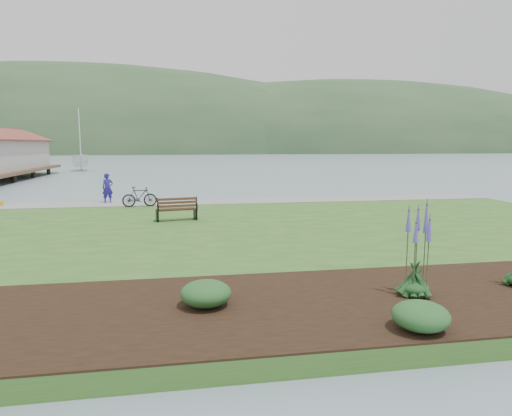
% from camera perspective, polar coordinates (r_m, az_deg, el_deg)
% --- Properties ---
extents(ground, '(600.00, 600.00, 0.00)m').
position_cam_1_polar(ground, '(18.81, -5.68, -3.14)').
color(ground, slate).
rests_on(ground, ground).
extents(lawn, '(34.00, 20.00, 0.40)m').
position_cam_1_polar(lawn, '(16.82, -5.18, -3.77)').
color(lawn, '#305D21').
rests_on(lawn, ground).
extents(shoreline_path, '(34.00, 2.20, 0.03)m').
position_cam_1_polar(shoreline_path, '(25.55, -6.85, 0.74)').
color(shoreline_path, gray).
rests_on(shoreline_path, lawn).
extents(garden_bed, '(24.00, 4.40, 0.04)m').
position_cam_1_polar(garden_bed, '(10.16, 16.19, -10.72)').
color(garden_bed, black).
rests_on(garden_bed, lawn).
extents(far_hillside, '(580.00, 80.00, 38.00)m').
position_cam_1_polar(far_hillside, '(189.65, -3.48, 6.91)').
color(far_hillside, '#2B4A29').
rests_on(far_hillside, ground).
extents(park_bench, '(1.77, 0.96, 1.04)m').
position_cam_1_polar(park_bench, '(19.53, -9.87, -0.08)').
color(park_bench, '#321F13').
rests_on(park_bench, lawn).
extents(person, '(0.83, 0.72, 1.92)m').
position_cam_1_polar(person, '(26.28, -18.06, 2.68)').
color(person, navy).
rests_on(person, lawn).
extents(bicycle_b, '(0.70, 1.79, 1.05)m').
position_cam_1_polar(bicycle_b, '(24.29, -14.36, 1.38)').
color(bicycle_b, black).
rests_on(bicycle_b, lawn).
extents(sailboat, '(11.82, 11.97, 26.81)m').
position_cam_1_polar(sailboat, '(66.98, -20.96, 4.39)').
color(sailboat, silver).
rests_on(sailboat, ground).
extents(pannier, '(0.23, 0.31, 0.29)m').
position_cam_1_polar(pannier, '(27.16, -29.33, 0.47)').
color(pannier, gold).
rests_on(pannier, lawn).
extents(echium_0, '(0.62, 0.62, 2.22)m').
position_cam_1_polar(echium_0, '(10.19, 19.41, -5.10)').
color(echium_0, '#153C1A').
rests_on(echium_0, garden_bed).
extents(shrub_0, '(1.02, 1.02, 0.51)m').
position_cam_1_polar(shrub_0, '(9.23, -6.30, -10.56)').
color(shrub_0, '#1E4C21').
rests_on(shrub_0, garden_bed).
extents(shrub_1, '(0.99, 0.99, 0.50)m').
position_cam_1_polar(shrub_1, '(8.56, 19.90, -12.57)').
color(shrub_1, '#1E4C21').
rests_on(shrub_1, garden_bed).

